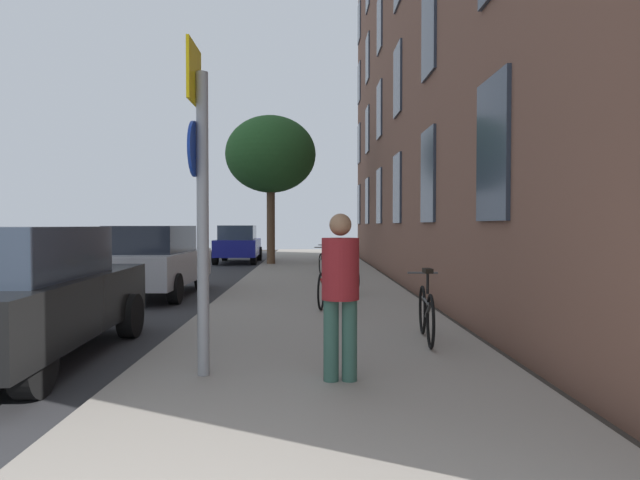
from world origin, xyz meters
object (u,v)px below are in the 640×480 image
(bicycle_3, at_px, (324,264))
(bicycle_1, at_px, (325,286))
(traffic_light, at_px, (270,197))
(bicycle_2, at_px, (349,275))
(bicycle_4, at_px, (326,261))
(car_0, at_px, (19,293))
(car_1, at_px, (155,260))
(tree_near, at_px, (271,155))
(bicycle_0, at_px, (426,312))
(sign_post, at_px, (200,188))
(pedestrian_0, at_px, (340,286))
(car_2, at_px, (238,244))

(bicycle_3, bearing_deg, bicycle_1, -91.38)
(traffic_light, bearing_deg, bicycle_2, -75.89)
(bicycle_4, bearing_deg, car_0, -109.26)
(traffic_light, distance_m, car_1, 10.26)
(tree_near, distance_m, bicycle_0, 15.68)
(bicycle_1, distance_m, car_0, 5.35)
(sign_post, xyz_separation_m, pedestrian_0, (1.41, -0.24, -0.96))
(sign_post, height_order, pedestrian_0, sign_post)
(car_2, bearing_deg, bicycle_1, -76.28)
(tree_near, bearing_deg, bicycle_1, -81.13)
(pedestrian_0, distance_m, car_1, 8.46)
(sign_post, distance_m, traffic_light, 17.18)
(bicycle_2, bearing_deg, bicycle_3, 97.43)
(bicycle_3, distance_m, bicycle_4, 1.60)
(tree_near, bearing_deg, sign_post, -88.49)
(pedestrian_0, relative_size, car_2, 0.40)
(car_1, distance_m, car_2, 11.49)
(traffic_light, bearing_deg, car_1, -101.18)
(bicycle_0, height_order, pedestrian_0, pedestrian_0)
(tree_near, relative_size, pedestrian_0, 3.55)
(bicycle_1, xyz_separation_m, pedestrian_0, (0.01, -5.03, 0.56))
(car_0, bearing_deg, bicycle_0, 7.58)
(car_0, bearing_deg, car_2, 88.96)
(bicycle_2, bearing_deg, pedestrian_0, -94.64)
(car_0, bearing_deg, bicycle_3, 68.32)
(car_0, height_order, car_1, same)
(traffic_light, relative_size, car_1, 0.90)
(bicycle_1, bearing_deg, traffic_light, 98.79)
(bicycle_2, relative_size, bicycle_3, 1.03)
(bicycle_3, bearing_deg, car_1, -139.33)
(bicycle_4, bearing_deg, traffic_light, 113.90)
(bicycle_0, bearing_deg, car_1, 132.22)
(bicycle_0, xyz_separation_m, bicycle_1, (-1.25, 3.16, -0.00))
(car_0, bearing_deg, car_1, 91.21)
(bicycle_1, height_order, bicycle_2, bicycle_2)
(tree_near, distance_m, car_0, 16.05)
(bicycle_4, bearing_deg, bicycle_0, -84.55)
(traffic_light, xyz_separation_m, tree_near, (0.08, -0.65, 1.63))
(bicycle_0, xyz_separation_m, car_2, (-4.66, 17.12, 0.34))
(bicycle_1, distance_m, pedestrian_0, 5.06)
(bicycle_1, bearing_deg, tree_near, 98.87)
(sign_post, xyz_separation_m, traffic_light, (-0.52, 17.16, 0.76))
(car_1, height_order, car_2, same)
(bicycle_0, height_order, bicycle_3, bicycle_0)
(bicycle_2, xyz_separation_m, bicycle_3, (-0.47, 3.60, -0.01))
(car_0, bearing_deg, bicycle_1, 45.66)
(tree_near, xyz_separation_m, bicycle_3, (1.97, -5.79, -3.91))
(car_2, bearing_deg, traffic_light, -46.93)
(sign_post, xyz_separation_m, car_1, (-2.47, 7.28, -1.18))
(bicycle_2, distance_m, car_2, 12.31)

